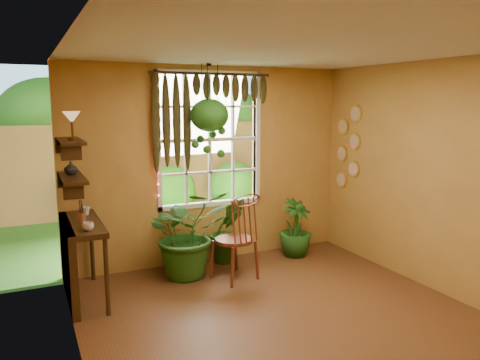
# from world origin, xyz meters

# --- Properties ---
(floor) EXTENTS (4.50, 4.50, 0.00)m
(floor) POSITION_xyz_m (0.00, 0.00, 0.00)
(floor) COLOR brown
(floor) RESTS_ON ground
(ceiling) EXTENTS (4.50, 4.50, 0.00)m
(ceiling) POSITION_xyz_m (0.00, 0.00, 2.70)
(ceiling) COLOR silver
(ceiling) RESTS_ON wall_back
(wall_back) EXTENTS (4.00, 0.00, 4.00)m
(wall_back) POSITION_xyz_m (0.00, 2.25, 1.35)
(wall_back) COLOR #B98F3F
(wall_back) RESTS_ON floor
(wall_left) EXTENTS (0.00, 4.50, 4.50)m
(wall_left) POSITION_xyz_m (-2.00, 0.00, 1.35)
(wall_left) COLOR #B98F3F
(wall_left) RESTS_ON floor
(wall_right) EXTENTS (0.00, 4.50, 4.50)m
(wall_right) POSITION_xyz_m (2.00, 0.00, 1.35)
(wall_right) COLOR #B98F3F
(wall_right) RESTS_ON floor
(window) EXTENTS (1.52, 0.10, 1.86)m
(window) POSITION_xyz_m (0.00, 2.28, 1.70)
(window) COLOR white
(window) RESTS_ON wall_back
(valance_vine) EXTENTS (1.70, 0.12, 1.10)m
(valance_vine) POSITION_xyz_m (-0.08, 2.16, 2.28)
(valance_vine) COLOR #32200D
(valance_vine) RESTS_ON window
(string_lights) EXTENTS (0.03, 0.03, 1.54)m
(string_lights) POSITION_xyz_m (-0.76, 2.19, 1.75)
(string_lights) COLOR #FF2633
(string_lights) RESTS_ON window
(wall_plates) EXTENTS (0.04, 0.32, 1.10)m
(wall_plates) POSITION_xyz_m (1.98, 1.79, 1.55)
(wall_plates) COLOR beige
(wall_plates) RESTS_ON wall_right
(counter_ledge) EXTENTS (0.40, 1.20, 0.90)m
(counter_ledge) POSITION_xyz_m (-1.91, 1.60, 0.55)
(counter_ledge) COLOR #32200D
(counter_ledge) RESTS_ON floor
(shelf_lower) EXTENTS (0.25, 0.90, 0.04)m
(shelf_lower) POSITION_xyz_m (-1.88, 1.60, 1.40)
(shelf_lower) COLOR #32200D
(shelf_lower) RESTS_ON wall_left
(shelf_upper) EXTENTS (0.25, 0.90, 0.04)m
(shelf_upper) POSITION_xyz_m (-1.88, 1.60, 1.80)
(shelf_upper) COLOR #32200D
(shelf_upper) RESTS_ON wall_left
(backyard) EXTENTS (14.00, 10.00, 12.00)m
(backyard) POSITION_xyz_m (0.24, 6.87, 1.28)
(backyard) COLOR #2B5E1A
(backyard) RESTS_ON ground
(windsor_chair) EXTENTS (0.60, 0.62, 1.29)m
(windsor_chair) POSITION_xyz_m (-0.00, 1.40, 0.37)
(windsor_chair) COLOR brown
(windsor_chair) RESTS_ON floor
(potted_plant_left) EXTENTS (1.04, 0.91, 1.14)m
(potted_plant_left) POSITION_xyz_m (-0.51, 1.77, 0.57)
(potted_plant_left) COLOR #1D4712
(potted_plant_left) RESTS_ON floor
(potted_plant_mid) EXTENTS (0.54, 0.46, 0.90)m
(potted_plant_mid) POSITION_xyz_m (0.15, 2.04, 0.45)
(potted_plant_mid) COLOR #1D4712
(potted_plant_mid) RESTS_ON floor
(potted_plant_right) EXTENTS (0.59, 0.59, 0.83)m
(potted_plant_right) POSITION_xyz_m (1.16, 1.88, 0.41)
(potted_plant_right) COLOR #1D4712
(potted_plant_right) RESTS_ON floor
(hanging_basket) EXTENTS (0.50, 0.50, 1.21)m
(hanging_basket) POSITION_xyz_m (-0.12, 1.97, 1.99)
(hanging_basket) COLOR black
(hanging_basket) RESTS_ON ceiling
(cup_a) EXTENTS (0.13, 0.13, 0.09)m
(cup_a) POSITION_xyz_m (-1.78, 1.19, 0.94)
(cup_a) COLOR silver
(cup_a) RESTS_ON counter_ledge
(cup_b) EXTENTS (0.12, 0.12, 0.10)m
(cup_b) POSITION_xyz_m (-1.72, 1.90, 0.95)
(cup_b) COLOR beige
(cup_b) RESTS_ON counter_ledge
(brush_jar) EXTENTS (0.09, 0.09, 0.32)m
(brush_jar) POSITION_xyz_m (-1.80, 1.57, 1.02)
(brush_jar) COLOR brown
(brush_jar) RESTS_ON counter_ledge
(shelf_vase) EXTENTS (0.15, 0.15, 0.15)m
(shelf_vase) POSITION_xyz_m (-1.87, 1.72, 1.49)
(shelf_vase) COLOR #B2AD99
(shelf_vase) RESTS_ON shelf_lower
(tiffany_lamp) EXTENTS (0.18, 0.18, 0.30)m
(tiffany_lamp) POSITION_xyz_m (-1.86, 1.40, 2.04)
(tiffany_lamp) COLOR #532F17
(tiffany_lamp) RESTS_ON shelf_upper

